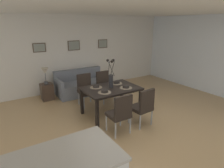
{
  "coord_description": "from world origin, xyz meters",
  "views": [
    {
      "loc": [
        -2.56,
        -3.2,
        2.31
      ],
      "look_at": [
        -0.06,
        0.78,
        0.82
      ],
      "focal_mm": 30.6,
      "sensor_mm": 36.0,
      "label": 1
    }
  ],
  "objects_px": {
    "table_lamp": "(45,72)",
    "framed_picture_center": "(74,45)",
    "dining_chair_near_right": "(86,88)",
    "centerpiece_vase": "(111,77)",
    "dining_chair_near_left": "(120,112)",
    "bowl_far_right": "(116,82)",
    "bowl_near_left": "(105,91)",
    "dining_table": "(111,91)",
    "side_table": "(47,92)",
    "bowl_far_left": "(126,86)",
    "sofa": "(82,85)",
    "bowl_near_right": "(96,86)",
    "framed_picture_right": "(103,44)",
    "framed_picture_left": "(39,48)",
    "dining_chair_far_right": "(104,85)",
    "dining_chair_far_left": "(143,105)"
  },
  "relations": [
    {
      "from": "table_lamp",
      "to": "framed_picture_center",
      "type": "bearing_deg",
      "value": 23.18
    },
    {
      "from": "dining_chair_near_right",
      "to": "centerpiece_vase",
      "type": "height_order",
      "value": "centerpiece_vase"
    },
    {
      "from": "dining_chair_near_left",
      "to": "centerpiece_vase",
      "type": "distance_m",
      "value": 1.1
    },
    {
      "from": "dining_chair_near_right",
      "to": "bowl_far_right",
      "type": "relative_size",
      "value": 5.41
    },
    {
      "from": "bowl_near_left",
      "to": "bowl_far_right",
      "type": "relative_size",
      "value": 1.0
    },
    {
      "from": "dining_table",
      "to": "side_table",
      "type": "height_order",
      "value": "dining_table"
    },
    {
      "from": "bowl_far_left",
      "to": "sofa",
      "type": "bearing_deg",
      "value": 98.36
    },
    {
      "from": "bowl_near_right",
      "to": "side_table",
      "type": "height_order",
      "value": "bowl_near_right"
    },
    {
      "from": "bowl_near_right",
      "to": "framed_picture_center",
      "type": "bearing_deg",
      "value": 81.92
    },
    {
      "from": "sofa",
      "to": "framed_picture_right",
      "type": "relative_size",
      "value": 4.48
    },
    {
      "from": "dining_chair_near_right",
      "to": "bowl_far_right",
      "type": "distance_m",
      "value": 0.96
    },
    {
      "from": "table_lamp",
      "to": "framed_picture_right",
      "type": "bearing_deg",
      "value": 12.19
    },
    {
      "from": "bowl_near_right",
      "to": "framed_picture_left",
      "type": "bearing_deg",
      "value": 110.63
    },
    {
      "from": "bowl_near_left",
      "to": "bowl_far_right",
      "type": "height_order",
      "value": "same"
    },
    {
      "from": "framed_picture_left",
      "to": "centerpiece_vase",
      "type": "bearing_deg",
      "value": -64.72
    },
    {
      "from": "dining_chair_near_right",
      "to": "side_table",
      "type": "xyz_separation_m",
      "value": [
        -0.88,
        1.02,
        -0.25
      ]
    },
    {
      "from": "sofa",
      "to": "side_table",
      "type": "distance_m",
      "value": 1.17
    },
    {
      "from": "side_table",
      "to": "dining_chair_near_left",
      "type": "bearing_deg",
      "value": -73.68
    },
    {
      "from": "centerpiece_vase",
      "to": "dining_chair_far_right",
      "type": "bearing_deg",
      "value": 70.23
    },
    {
      "from": "bowl_far_right",
      "to": "framed_picture_right",
      "type": "bearing_deg",
      "value": 69.37
    },
    {
      "from": "dining_chair_near_left",
      "to": "bowl_far_right",
      "type": "height_order",
      "value": "dining_chair_near_left"
    },
    {
      "from": "dining_table",
      "to": "dining_chair_near_left",
      "type": "height_order",
      "value": "dining_chair_near_left"
    },
    {
      "from": "side_table",
      "to": "framed_picture_right",
      "type": "xyz_separation_m",
      "value": [
        2.32,
        0.5,
        1.33
      ]
    },
    {
      "from": "dining_chair_near_left",
      "to": "side_table",
      "type": "xyz_separation_m",
      "value": [
        -0.84,
        2.86,
        -0.25
      ]
    },
    {
      "from": "dining_table",
      "to": "framed_picture_center",
      "type": "relative_size",
      "value": 3.26
    },
    {
      "from": "bowl_far_left",
      "to": "framed_picture_left",
      "type": "bearing_deg",
      "value": 118.85
    },
    {
      "from": "dining_chair_far_left",
      "to": "bowl_far_left",
      "type": "bearing_deg",
      "value": 89.63
    },
    {
      "from": "dining_table",
      "to": "dining_chair_far_right",
      "type": "height_order",
      "value": "dining_chair_far_right"
    },
    {
      "from": "bowl_far_right",
      "to": "bowl_far_left",
      "type": "bearing_deg",
      "value": -90.0
    },
    {
      "from": "side_table",
      "to": "table_lamp",
      "type": "bearing_deg",
      "value": 0.0
    },
    {
      "from": "dining_table",
      "to": "dining_chair_far_right",
      "type": "distance_m",
      "value": 0.98
    },
    {
      "from": "dining_chair_near_right",
      "to": "table_lamp",
      "type": "height_order",
      "value": "table_lamp"
    },
    {
      "from": "dining_chair_far_left",
      "to": "bowl_near_right",
      "type": "relative_size",
      "value": 5.41
    },
    {
      "from": "bowl_near_left",
      "to": "dining_chair_near_right",
      "type": "bearing_deg",
      "value": 88.91
    },
    {
      "from": "dining_chair_far_right",
      "to": "framed_picture_left",
      "type": "relative_size",
      "value": 2.32
    },
    {
      "from": "dining_table",
      "to": "bowl_far_left",
      "type": "bearing_deg",
      "value": -34.99
    },
    {
      "from": "dining_chair_far_left",
      "to": "framed_picture_center",
      "type": "xyz_separation_m",
      "value": [
        -0.31,
        3.35,
        1.07
      ]
    },
    {
      "from": "bowl_far_right",
      "to": "framed_picture_right",
      "type": "height_order",
      "value": "framed_picture_right"
    },
    {
      "from": "table_lamp",
      "to": "framed_picture_right",
      "type": "xyz_separation_m",
      "value": [
        2.32,
        0.5,
        0.69
      ]
    },
    {
      "from": "bowl_near_right",
      "to": "framed_picture_center",
      "type": "xyz_separation_m",
      "value": [
        0.32,
        2.22,
        0.81
      ]
    },
    {
      "from": "dining_table",
      "to": "dining_chair_near_right",
      "type": "bearing_deg",
      "value": 107.7
    },
    {
      "from": "centerpiece_vase",
      "to": "bowl_far_left",
      "type": "bearing_deg",
      "value": -35.23
    },
    {
      "from": "dining_chair_near_left",
      "to": "side_table",
      "type": "relative_size",
      "value": 1.77
    },
    {
      "from": "bowl_near_right",
      "to": "sofa",
      "type": "distance_m",
      "value": 1.8
    },
    {
      "from": "dining_chair_near_left",
      "to": "sofa",
      "type": "distance_m",
      "value": 2.86
    },
    {
      "from": "bowl_near_right",
      "to": "table_lamp",
      "type": "bearing_deg",
      "value": 116.48
    },
    {
      "from": "dining_chair_near_right",
      "to": "sofa",
      "type": "bearing_deg",
      "value": 73.59
    },
    {
      "from": "dining_chair_near_right",
      "to": "framed_picture_right",
      "type": "distance_m",
      "value": 2.36
    },
    {
      "from": "dining_table",
      "to": "bowl_far_left",
      "type": "relative_size",
      "value": 8.24
    },
    {
      "from": "centerpiece_vase",
      "to": "side_table",
      "type": "xyz_separation_m",
      "value": [
        -1.17,
        1.94,
        -0.76
      ]
    }
  ]
}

